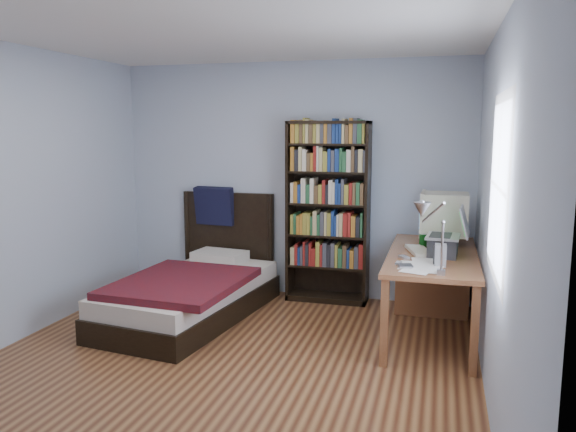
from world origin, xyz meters
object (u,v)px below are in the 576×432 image
object	(u,v)px
laptop	(445,243)
bed	(194,289)
speaker	(440,255)
crt_monitor	(443,215)
keyboard	(419,251)
soda_can	(423,241)
desk	(432,275)
bookshelf	(328,212)
desk_lamp	(426,217)

from	to	relation	value
laptop	bed	xyz separation A→B (m)	(-2.33, 0.02, -0.59)
laptop	speaker	distance (m)	0.37
crt_monitor	speaker	xyz separation A→B (m)	(-0.01, -0.89, -0.19)
laptop	keyboard	xyz separation A→B (m)	(-0.21, 0.09, -0.10)
laptop	soda_can	size ratio (longest dim) A/B	3.46
desk	bookshelf	world-z (taller)	bookshelf
desk	bed	xyz separation A→B (m)	(-2.23, -0.54, -0.16)
bed	soda_can	bearing A→B (deg)	7.98
keyboard	bed	bearing A→B (deg)	165.42
desk	crt_monitor	world-z (taller)	crt_monitor
desk_lamp	bookshelf	size ratio (longest dim) A/B	0.32
desk_lamp	soda_can	distance (m)	1.39
keyboard	speaker	world-z (taller)	speaker
desk	bookshelf	distance (m)	1.23
bookshelf	laptop	bearing A→B (deg)	-35.11
soda_can	crt_monitor	bearing A→B (deg)	50.11
desk_lamp	bookshelf	xyz separation A→B (m)	(-1.03, 1.83, -0.27)
crt_monitor	speaker	world-z (taller)	crt_monitor
bed	desk	bearing A→B (deg)	13.60
desk	crt_monitor	size ratio (longest dim) A/B	3.45
speaker	desk_lamp	bearing A→B (deg)	-101.56
keyboard	laptop	bearing A→B (deg)	-38.74
desk	bed	distance (m)	2.30
crt_monitor	desk_lamp	size ratio (longest dim) A/B	0.82
desk	speaker	bearing A→B (deg)	-86.05
bookshelf	bed	world-z (taller)	bookshelf
soda_can	bookshelf	xyz separation A→B (m)	(-0.98, 0.50, 0.15)
laptop	soda_can	xyz separation A→B (m)	(-0.19, 0.32, -0.06)
keyboard	soda_can	world-z (taller)	soda_can
speaker	keyboard	bearing A→B (deg)	109.50
desk_lamp	laptop	bearing A→B (deg)	81.86
keyboard	bed	world-z (taller)	bed
desk	keyboard	world-z (taller)	keyboard
laptop	bookshelf	size ratio (longest dim) A/B	0.23
crt_monitor	laptop	size ratio (longest dim) A/B	1.14
speaker	soda_can	world-z (taller)	speaker
speaker	bookshelf	world-z (taller)	bookshelf
desk	bed	world-z (taller)	bed
speaker	bed	xyz separation A→B (m)	(-2.30, 0.39, -0.56)
bookshelf	bed	xyz separation A→B (m)	(-1.16, -0.80, -0.69)
bed	laptop	bearing A→B (deg)	-0.58
laptop	keyboard	distance (m)	0.25
laptop	speaker	size ratio (longest dim) A/B	2.46
crt_monitor	bed	size ratio (longest dim) A/B	0.23
desk	speaker	distance (m)	1.01
desk	laptop	xyz separation A→B (m)	(0.10, -0.56, 0.43)
keyboard	soda_can	bearing A→B (deg)	68.66
speaker	soda_can	distance (m)	0.71
desk_lamp	keyboard	xyz separation A→B (m)	(-0.07, 1.09, -0.47)
desk_lamp	keyboard	world-z (taller)	desk_lamp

